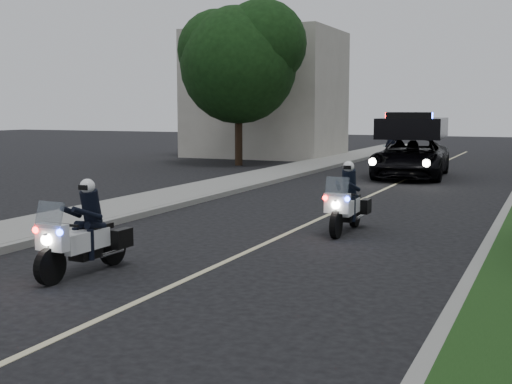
% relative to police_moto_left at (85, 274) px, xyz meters
% --- Properties ---
extents(ground, '(120.00, 120.00, 0.00)m').
position_rel_police_moto_left_xyz_m(ground, '(1.69, 0.53, 0.00)').
color(ground, black).
rests_on(ground, ground).
extents(curb_right, '(0.20, 60.00, 0.15)m').
position_rel_police_moto_left_xyz_m(curb_right, '(5.79, 10.53, 0.07)').
color(curb_right, gray).
rests_on(curb_right, ground).
extents(curb_left, '(0.20, 60.00, 0.15)m').
position_rel_police_moto_left_xyz_m(curb_left, '(-2.41, 10.53, 0.07)').
color(curb_left, gray).
rests_on(curb_left, ground).
extents(sidewalk_left, '(2.00, 60.00, 0.16)m').
position_rel_police_moto_left_xyz_m(sidewalk_left, '(-3.51, 10.53, 0.08)').
color(sidewalk_left, gray).
rests_on(sidewalk_left, ground).
extents(building_far, '(8.00, 6.00, 7.00)m').
position_rel_police_moto_left_xyz_m(building_far, '(-8.31, 26.53, 3.50)').
color(building_far, '#A8A396').
rests_on(building_far, ground).
extents(lane_marking, '(0.12, 50.00, 0.01)m').
position_rel_police_moto_left_xyz_m(lane_marking, '(1.69, 10.53, 0.00)').
color(lane_marking, '#BFB78C').
rests_on(lane_marking, ground).
extents(police_moto_left, '(0.70, 1.84, 1.55)m').
position_rel_police_moto_left_xyz_m(police_moto_left, '(0.00, 0.00, 0.00)').
color(police_moto_left, silver).
rests_on(police_moto_left, ground).
extents(police_moto_right, '(0.68, 1.84, 1.55)m').
position_rel_police_moto_left_xyz_m(police_moto_right, '(2.80, 5.34, 0.00)').
color(police_moto_right, white).
rests_on(police_moto_right, ground).
extents(police_suv, '(3.06, 5.83, 2.74)m').
position_rel_police_moto_left_xyz_m(police_suv, '(1.69, 17.85, 0.00)').
color(police_suv, black).
rests_on(police_suv, ground).
extents(bicycle, '(0.66, 1.66, 0.85)m').
position_rel_police_moto_left_xyz_m(bicycle, '(-0.78, 25.10, 0.00)').
color(bicycle, black).
rests_on(bicycle, ground).
extents(cyclist, '(0.64, 0.43, 1.78)m').
position_rel_police_moto_left_xyz_m(cyclist, '(-0.78, 25.10, 0.00)').
color(cyclist, black).
rests_on(cyclist, ground).
extents(tree_left_near, '(6.93, 6.93, 9.18)m').
position_rel_police_moto_left_xyz_m(tree_left_near, '(-6.96, 20.21, 0.00)').
color(tree_left_near, '#143511').
rests_on(tree_left_near, ground).
extents(tree_left_far, '(5.32, 5.32, 8.55)m').
position_rel_police_moto_left_xyz_m(tree_left_far, '(-7.80, 26.51, 0.00)').
color(tree_left_far, black).
rests_on(tree_left_far, ground).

